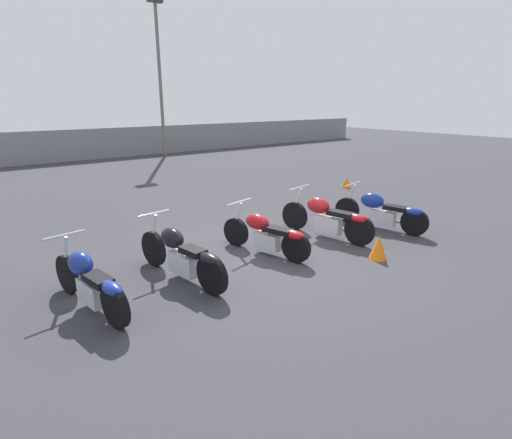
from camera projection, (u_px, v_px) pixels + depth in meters
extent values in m
plane|color=#38383D|center=(265.00, 256.00, 7.51)|extent=(60.00, 60.00, 0.00)
cube|color=gray|center=(64.00, 146.00, 18.66)|extent=(40.00, 0.04, 1.48)
cylinder|color=slate|center=(160.00, 83.00, 19.72)|extent=(0.16, 0.16, 7.20)
cube|color=#333333|center=(155.00, 0.00, 18.66)|extent=(0.70, 0.35, 0.20)
cylinder|color=black|center=(67.00, 274.00, 6.03)|extent=(0.20, 0.60, 0.59)
cylinder|color=black|center=(115.00, 306.00, 5.09)|extent=(0.20, 0.60, 0.59)
cube|color=silver|center=(92.00, 292.00, 5.52)|extent=(0.28, 0.54, 0.33)
ellipsoid|color=navy|center=(81.00, 263.00, 5.58)|extent=(0.37, 0.50, 0.35)
cube|color=black|center=(98.00, 279.00, 5.28)|extent=(0.32, 0.53, 0.10)
ellipsoid|color=navy|center=(111.00, 288.00, 5.06)|extent=(0.27, 0.47, 0.16)
cylinder|color=silver|center=(64.00, 235.00, 5.78)|extent=(0.59, 0.13, 0.04)
cylinder|color=silver|center=(66.00, 255.00, 5.90)|extent=(0.09, 0.25, 0.63)
cylinder|color=silver|center=(106.00, 297.00, 5.53)|extent=(0.17, 0.62, 0.07)
cylinder|color=black|center=(154.00, 249.00, 7.01)|extent=(0.19, 0.63, 0.63)
cylinder|color=black|center=(212.00, 275.00, 5.96)|extent=(0.19, 0.63, 0.63)
cube|color=silver|center=(183.00, 264.00, 6.44)|extent=(0.28, 0.60, 0.34)
ellipsoid|color=black|center=(172.00, 238.00, 6.51)|extent=(0.35, 0.54, 0.33)
cube|color=black|center=(193.00, 251.00, 6.18)|extent=(0.30, 0.48, 0.10)
ellipsoid|color=black|center=(209.00, 259.00, 5.92)|extent=(0.26, 0.46, 0.16)
cylinder|color=silver|center=(154.00, 214.00, 6.75)|extent=(0.61, 0.13, 0.04)
cylinder|color=silver|center=(154.00, 231.00, 6.88)|extent=(0.09, 0.26, 0.65)
cylinder|color=silver|center=(196.00, 268.00, 6.44)|extent=(0.18, 0.73, 0.07)
cylinder|color=black|center=(236.00, 232.00, 7.98)|extent=(0.24, 0.58, 0.57)
cylinder|color=black|center=(296.00, 247.00, 7.15)|extent=(0.24, 0.58, 0.57)
cube|color=silver|center=(267.00, 241.00, 7.53)|extent=(0.32, 0.54, 0.31)
ellipsoid|color=#AD1419|center=(257.00, 222.00, 7.57)|extent=(0.38, 0.57, 0.30)
cube|color=black|center=(278.00, 230.00, 7.31)|extent=(0.38, 0.62, 0.10)
ellipsoid|color=#AD1419|center=(294.00, 235.00, 7.11)|extent=(0.30, 0.48, 0.16)
cylinder|color=silver|center=(239.00, 202.00, 7.74)|extent=(0.68, 0.21, 0.04)
cylinder|color=silver|center=(238.00, 217.00, 7.86)|extent=(0.11, 0.25, 0.62)
cylinder|color=silver|center=(277.00, 244.00, 7.56)|extent=(0.24, 0.70, 0.07)
cylinder|color=black|center=(295.00, 216.00, 8.98)|extent=(0.22, 0.64, 0.63)
cylinder|color=black|center=(359.00, 231.00, 7.97)|extent=(0.22, 0.64, 0.63)
cube|color=silver|center=(328.00, 225.00, 8.43)|extent=(0.30, 0.60, 0.35)
ellipsoid|color=red|center=(318.00, 205.00, 8.50)|extent=(0.38, 0.58, 0.34)
cube|color=black|center=(340.00, 214.00, 8.18)|extent=(0.34, 0.59, 0.10)
ellipsoid|color=red|center=(358.00, 218.00, 7.93)|extent=(0.28, 0.47, 0.16)
cylinder|color=silver|center=(299.00, 188.00, 8.73)|extent=(0.70, 0.17, 0.04)
cylinder|color=silver|center=(297.00, 202.00, 8.85)|extent=(0.10, 0.26, 0.65)
cylinder|color=silver|center=(338.00, 228.00, 8.44)|extent=(0.20, 0.68, 0.07)
cylinder|color=black|center=(347.00, 210.00, 9.55)|extent=(0.22, 0.60, 0.59)
cylinder|color=black|center=(414.00, 222.00, 8.57)|extent=(0.22, 0.60, 0.59)
cube|color=silver|center=(382.00, 218.00, 9.02)|extent=(0.32, 0.60, 0.32)
ellipsoid|color=navy|center=(372.00, 200.00, 9.08)|extent=(0.40, 0.59, 0.34)
cube|color=black|center=(395.00, 208.00, 8.77)|extent=(0.34, 0.53, 0.10)
ellipsoid|color=navy|center=(413.00, 211.00, 8.53)|extent=(0.29, 0.47, 0.16)
cylinder|color=silver|center=(353.00, 184.00, 9.30)|extent=(0.72, 0.19, 0.04)
cylinder|color=silver|center=(350.00, 197.00, 9.43)|extent=(0.10, 0.25, 0.63)
cylinder|color=silver|center=(391.00, 220.00, 9.03)|extent=(0.22, 0.69, 0.07)
cone|color=orange|center=(378.00, 247.00, 7.33)|extent=(0.32, 0.32, 0.45)
cone|color=orange|center=(346.00, 182.00, 13.33)|extent=(0.34, 0.34, 0.35)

